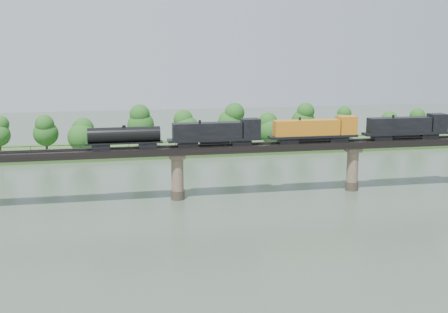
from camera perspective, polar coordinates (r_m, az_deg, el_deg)
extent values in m
plane|color=#3A4A3A|center=(93.59, -2.59, -9.24)|extent=(400.00, 400.00, 0.00)
cube|color=#2F5321|center=(175.10, -6.77, 0.73)|extent=(300.00, 24.00, 1.60)
cylinder|color=#473A2D|center=(121.62, -4.72, -3.88)|extent=(3.00, 3.00, 2.00)
cylinder|color=#836B56|center=(120.52, -4.75, -1.82)|extent=(2.60, 2.60, 9.00)
cube|color=#836B56|center=(119.67, -4.79, 0.05)|extent=(3.20, 3.20, 1.00)
cylinder|color=#473A2D|center=(131.99, 12.82, -2.91)|extent=(3.00, 3.00, 2.00)
cylinder|color=#836B56|center=(130.97, 12.91, -1.00)|extent=(2.60, 2.60, 9.00)
cube|color=#836B56|center=(130.19, 12.99, 0.72)|extent=(3.20, 3.20, 1.00)
cube|color=black|center=(119.43, -4.80, 0.64)|extent=(220.00, 5.00, 1.50)
cube|color=black|center=(118.55, -4.76, 0.96)|extent=(220.00, 0.12, 0.16)
cube|color=black|center=(120.02, -4.84, 1.09)|extent=(220.00, 0.12, 0.16)
cube|color=black|center=(116.82, -4.67, 1.12)|extent=(220.00, 0.10, 0.10)
cube|color=black|center=(121.52, -4.93, 1.51)|extent=(220.00, 0.10, 0.10)
cube|color=black|center=(116.89, -4.67, 0.95)|extent=(0.08, 0.08, 0.70)
cube|color=black|center=(121.58, -4.93, 1.35)|extent=(0.08, 0.08, 0.70)
cylinder|color=#382619|center=(168.61, -21.77, 0.46)|extent=(0.70, 0.70, 3.51)
cylinder|color=#382619|center=(169.24, -17.56, 0.75)|extent=(0.70, 0.70, 3.34)
sphere|color=#194C15|center=(168.51, -17.65, 2.24)|extent=(7.18, 7.18, 7.18)
sphere|color=#194C15|center=(168.12, -17.71, 3.18)|extent=(5.39, 5.39, 5.39)
cylinder|color=#382619|center=(165.78, -14.15, 0.64)|extent=(0.70, 0.70, 2.83)
sphere|color=#194C15|center=(165.14, -14.21, 1.92)|extent=(8.26, 8.26, 8.26)
sphere|color=#194C15|center=(164.78, -14.25, 2.73)|extent=(6.19, 6.19, 6.19)
cylinder|color=#382619|center=(172.03, -8.40, 1.44)|extent=(0.70, 0.70, 3.96)
sphere|color=#194C15|center=(171.20, -8.45, 3.18)|extent=(8.07, 8.07, 8.07)
sphere|color=#194C15|center=(170.77, -8.49, 4.28)|extent=(6.05, 6.05, 6.05)
cylinder|color=#382619|center=(171.74, -3.85, 1.40)|extent=(0.70, 0.70, 3.27)
sphere|color=#194C15|center=(171.04, -3.87, 2.84)|extent=(8.03, 8.03, 8.03)
sphere|color=#194C15|center=(170.65, -3.88, 3.74)|extent=(6.02, 6.02, 6.02)
cylinder|color=#382619|center=(175.13, 0.69, 1.73)|extent=(0.70, 0.70, 3.92)
sphere|color=#194C15|center=(174.33, 0.69, 3.42)|extent=(8.29, 8.29, 8.29)
sphere|color=#194C15|center=(173.91, 0.70, 4.49)|extent=(6.21, 6.21, 6.21)
cylinder|color=#382619|center=(171.14, 4.76, 1.31)|extent=(0.70, 0.70, 3.02)
sphere|color=#194C15|center=(170.49, 4.78, 2.64)|extent=(7.74, 7.74, 7.74)
sphere|color=#194C15|center=(170.12, 4.79, 3.48)|extent=(5.80, 5.80, 5.80)
cylinder|color=#382619|center=(183.18, 8.00, 2.03)|extent=(0.70, 0.70, 3.80)
sphere|color=#194C15|center=(182.44, 8.04, 3.60)|extent=(7.47, 7.47, 7.47)
sphere|color=#194C15|center=(182.04, 8.07, 4.58)|extent=(5.60, 5.60, 5.60)
cylinder|color=#382619|center=(188.32, 11.91, 2.08)|extent=(0.70, 0.70, 3.38)
sphere|color=#194C15|center=(187.66, 11.97, 3.44)|extent=(6.23, 6.23, 6.23)
sphere|color=#194C15|center=(187.31, 12.00, 4.29)|extent=(4.67, 4.67, 4.67)
cylinder|color=#382619|center=(189.04, 16.47, 1.80)|extent=(0.70, 0.70, 2.77)
sphere|color=#194C15|center=(188.49, 16.54, 2.91)|extent=(7.04, 7.04, 7.04)
sphere|color=#194C15|center=(188.18, 16.58, 3.60)|extent=(5.28, 5.28, 5.28)
cylinder|color=#382619|center=(199.90, 19.17, 2.16)|extent=(0.70, 0.70, 2.94)
sphere|color=#194C15|center=(199.35, 19.24, 3.27)|extent=(6.73, 6.73, 6.73)
sphere|color=#194C15|center=(199.04, 19.29, 3.97)|extent=(5.05, 5.05, 5.05)
cube|color=black|center=(138.24, 20.01, 2.02)|extent=(4.23, 2.54, 1.16)
cube|color=black|center=(132.63, 15.69, 1.91)|extent=(4.23, 2.54, 1.16)
cube|color=black|center=(135.23, 17.91, 2.27)|extent=(20.10, 3.17, 0.53)
cube|color=black|center=(134.19, 17.37, 3.09)|extent=(14.81, 2.86, 3.39)
cube|color=black|center=(138.93, 20.84, 3.26)|extent=(3.81, 3.17, 4.02)
cylinder|color=black|center=(135.32, 17.90, 2.03)|extent=(6.35, 1.48, 1.48)
cube|color=black|center=(128.22, 11.46, 1.79)|extent=(4.23, 2.54, 1.16)
cube|color=black|center=(124.25, 6.50, 1.65)|extent=(4.23, 2.54, 1.16)
cube|color=black|center=(126.00, 9.03, 2.05)|extent=(20.10, 3.17, 0.53)
cube|color=#BC6716|center=(125.16, 8.37, 2.92)|extent=(14.81, 2.86, 3.39)
cube|color=#BC6716|center=(128.59, 12.39, 3.14)|extent=(3.81, 3.17, 4.02)
cylinder|color=black|center=(126.09, 9.02, 1.79)|extent=(6.35, 1.48, 1.48)
cube|color=black|center=(121.49, 1.73, 1.49)|extent=(4.23, 2.54, 1.16)
cube|color=black|center=(119.46, -3.72, 1.30)|extent=(4.23, 2.54, 1.16)
cube|color=black|center=(120.21, -0.97, 1.75)|extent=(20.10, 3.17, 0.53)
cube|color=black|center=(119.63, -1.72, 2.65)|extent=(14.81, 2.86, 3.39)
cube|color=black|center=(121.49, 2.72, 2.93)|extent=(3.81, 3.17, 4.02)
cylinder|color=black|center=(120.31, -0.97, 1.48)|extent=(6.35, 1.48, 1.48)
cube|color=black|center=(118.69, -7.77, 1.16)|extent=(3.70, 2.33, 1.16)
cube|color=black|center=(118.53, -12.37, 0.98)|extent=(3.70, 2.33, 1.16)
cube|color=black|center=(118.40, -10.08, 1.40)|extent=(15.87, 2.54, 0.32)
cylinder|color=black|center=(118.12, -10.11, 2.21)|extent=(14.81, 3.17, 3.17)
cylinder|color=black|center=(117.86, -10.14, 3.02)|extent=(0.74, 0.74, 0.53)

